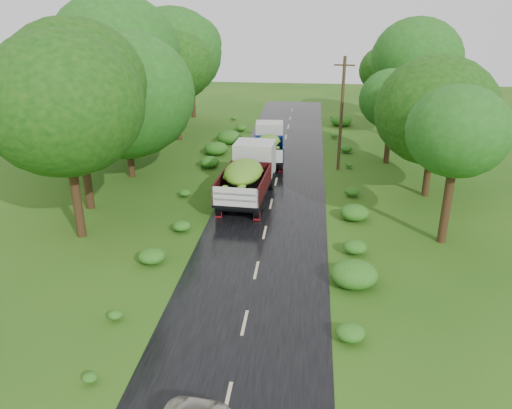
# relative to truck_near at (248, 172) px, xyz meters

# --- Properties ---
(ground) EXTENTS (120.00, 120.00, 0.00)m
(ground) POSITION_rel_truck_near_xyz_m (1.45, -12.75, -1.70)
(ground) COLOR #1E4A10
(ground) RESTS_ON ground
(road) EXTENTS (6.50, 80.00, 0.02)m
(road) POSITION_rel_truck_near_xyz_m (1.45, -7.75, -1.69)
(road) COLOR black
(road) RESTS_ON ground
(road_lines) EXTENTS (0.12, 69.60, 0.00)m
(road_lines) POSITION_rel_truck_near_xyz_m (1.45, -6.75, -1.68)
(road_lines) COLOR #BFB78C
(road_lines) RESTS_ON road
(truck_near) EXTENTS (2.96, 7.30, 3.01)m
(truck_near) POSITION_rel_truck_near_xyz_m (0.00, 0.00, 0.00)
(truck_near) COLOR black
(truck_near) RESTS_ON ground
(truck_far) EXTENTS (2.55, 6.21, 2.55)m
(truck_far) POSITION_rel_truck_near_xyz_m (0.55, 7.95, -0.26)
(truck_far) COLOR black
(truck_far) RESTS_ON ground
(utility_pole) EXTENTS (1.39, 0.24, 7.92)m
(utility_pole) POSITION_rel_truck_near_xyz_m (5.70, 6.44, 2.38)
(utility_pole) COLOR #382616
(utility_pole) RESTS_ON ground
(trees_left) EXTENTS (6.98, 32.45, 9.77)m
(trees_left) POSITION_rel_truck_near_xyz_m (-8.99, 7.57, 5.08)
(trees_left) COLOR black
(trees_left) RESTS_ON ground
(trees_right) EXTENTS (6.10, 32.29, 8.63)m
(trees_right) POSITION_rel_truck_near_xyz_m (10.92, 9.28, 3.88)
(trees_right) COLOR black
(trees_right) RESTS_ON ground
(shrubs) EXTENTS (11.90, 44.00, 0.70)m
(shrubs) POSITION_rel_truck_near_xyz_m (1.45, 1.25, -1.35)
(shrubs) COLOR #205714
(shrubs) RESTS_ON ground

